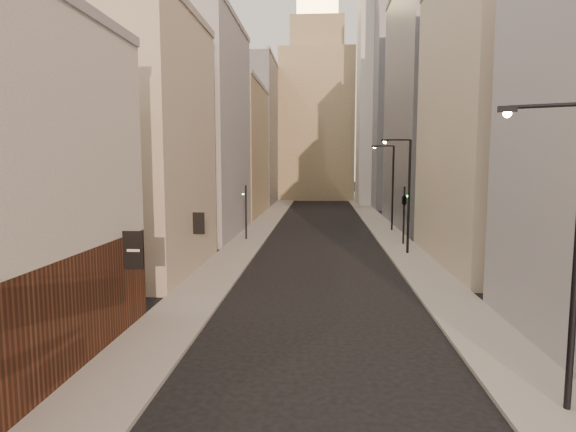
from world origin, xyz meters
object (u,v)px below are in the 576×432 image
object	(u,v)px
white_tower	(383,92)
streetlamp_near	(568,240)
traffic_light_right	(404,199)
clock_tower	(317,108)
traffic_light_left	(246,203)
streetlamp_mid	(406,189)
streetlamp_far	(391,183)

from	to	relation	value
white_tower	streetlamp_near	bearing A→B (deg)	-92.83
streetlamp_near	traffic_light_right	xyz separation A→B (m)	(0.31, 27.50, -0.94)
clock_tower	traffic_light_left	bearing A→B (deg)	-96.19
clock_tower	traffic_light_right	distance (m)	57.28
white_tower	traffic_light_left	world-z (taller)	white_tower
traffic_light_left	traffic_light_right	bearing A→B (deg)	-168.50
clock_tower	traffic_light_left	xyz separation A→B (m)	(-5.78, -53.31, -14.26)
white_tower	streetlamp_mid	distance (m)	47.42
streetlamp_far	traffic_light_left	distance (m)	15.36
clock_tower	white_tower	distance (m)	17.83
white_tower	streetlamp_mid	size ratio (longest dim) A/B	4.76
clock_tower	traffic_light_left	size ratio (longest dim) A/B	8.98
streetlamp_near	streetlamp_far	size ratio (longest dim) A/B	0.98
clock_tower	traffic_light_right	bearing A→B (deg)	-81.81
streetlamp_near	streetlamp_far	world-z (taller)	streetlamp_far
traffic_light_left	white_tower	bearing A→B (deg)	-94.34
clock_tower	traffic_light_right	world-z (taller)	clock_tower
streetlamp_mid	clock_tower	bearing A→B (deg)	90.47
clock_tower	streetlamp_far	bearing A→B (deg)	-80.31
streetlamp_mid	streetlamp_far	size ratio (longest dim) A/B	1.00
streetlamp_mid	traffic_light_right	world-z (taller)	streetlamp_mid
streetlamp_mid	streetlamp_far	distance (m)	12.66
streetlamp_mid	streetlamp_near	bearing A→B (deg)	-95.84
streetlamp_far	traffic_light_left	size ratio (longest dim) A/B	1.75
clock_tower	white_tower	bearing A→B (deg)	-51.84
white_tower	traffic_light_left	xyz separation A→B (m)	(-16.78, -39.31, -15.24)
white_tower	clock_tower	bearing A→B (deg)	128.16
white_tower	streetlamp_far	bearing A→B (deg)	-95.32
white_tower	streetlamp_near	distance (m)	70.00
white_tower	traffic_light_right	bearing A→B (deg)	-94.28
clock_tower	streetlamp_far	xyz separation A→B (m)	(7.96, -46.63, -12.65)
streetlamp_near	traffic_light_left	world-z (taller)	streetlamp_near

